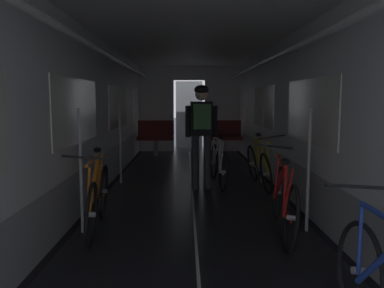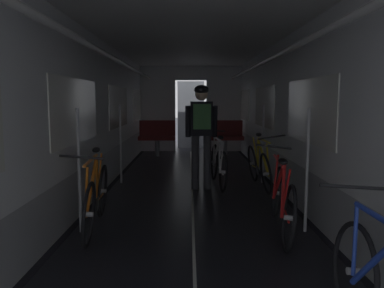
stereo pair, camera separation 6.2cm
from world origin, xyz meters
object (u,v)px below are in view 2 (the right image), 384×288
Objects in this scene: bicycle_red at (282,200)px; bicycle_white_in_aisle at (218,164)px; bicycle_orange at (96,197)px; person_cyclist_aisle at (201,125)px; bench_seat_far_left at (157,135)px; bicycle_yellow at (259,165)px; bench_seat_far_right at (225,135)px.

bicycle_red is 1.00× the size of bicycle_white_in_aisle.
bicycle_orange is 0.98× the size of person_cyclist_aisle.
bicycle_yellow reaches higher than bench_seat_far_left.
bicycle_orange is 1.00× the size of bicycle_white_in_aisle.
bicycle_red is 2.48m from bicycle_white_in_aisle.
bicycle_yellow is at bearing 6.72° from person_cyclist_aisle.
bicycle_orange is at bearing -108.86° from bench_seat_far_right.
bicycle_orange is 2.48m from person_cyclist_aisle.
bicycle_yellow is 1.21m from person_cyclist_aisle.
bench_seat_far_right is 3.97m from person_cyclist_aisle.
person_cyclist_aisle is (1.06, -3.87, 0.50)m from bench_seat_far_left.
bench_seat_far_left is at bearing 180.00° from bench_seat_far_right.
bicycle_red is 0.98× the size of person_cyclist_aisle.
bench_seat_far_left is at bearing 118.54° from bicycle_yellow.
person_cyclist_aisle reaches higher than bicycle_red.
bench_seat_far_left is 1.00× the size of bench_seat_far_right.
bench_seat_far_right is 6.22m from bicycle_orange.
bicycle_orange is (-2.25, -2.13, 0.00)m from bicycle_yellow.
bicycle_red reaches higher than bicycle_white_in_aisle.
bicycle_yellow is 1.00× the size of bicycle_red.
bicycle_yellow reaches higher than bicycle_orange.
bicycle_red is at bearing -69.04° from person_cyclist_aisle.
bicycle_yellow reaches higher than bench_seat_far_right.
bicycle_yellow is 0.70m from bicycle_white_in_aisle.
person_cyclist_aisle is at bearing -173.28° from bicycle_yellow.
bicycle_yellow is at bearing -86.30° from bench_seat_far_right.
bench_seat_far_left is 4.28m from bicycle_yellow.
bicycle_white_in_aisle is (-0.68, 0.15, 0.00)m from bicycle_yellow.
bench_seat_far_right is at bearing 79.16° from person_cyclist_aisle.
bench_seat_far_right is (1.80, 0.00, 0.00)m from bench_seat_far_left.
bicycle_orange is at bearing -122.21° from person_cyclist_aisle.
bicycle_orange is 2.77m from bicycle_white_in_aisle.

